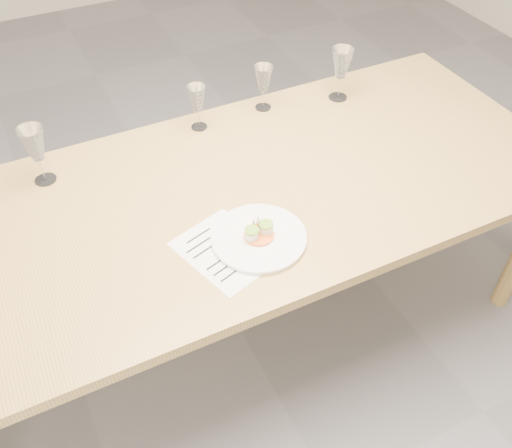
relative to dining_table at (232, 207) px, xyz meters
name	(u,v)px	position (x,y,z in m)	size (l,w,h in m)	color
ground	(237,324)	(0.00, 0.00, -0.68)	(7.00, 7.00, 0.00)	slate
dining_table	(232,207)	(0.00, 0.00, 0.00)	(2.40, 1.00, 0.75)	tan
dinner_plate	(259,237)	(-0.02, -0.24, 0.08)	(0.30, 0.30, 0.08)	white
recipe_sheet	(226,250)	(-0.13, -0.24, 0.07)	(0.31, 0.35, 0.00)	white
wine_glass_0	(34,145)	(-0.55, 0.34, 0.22)	(0.09, 0.09, 0.21)	white
wine_glass_1	(197,99)	(0.05, 0.40, 0.19)	(0.07, 0.07, 0.18)	white
wine_glass_2	(263,80)	(0.33, 0.41, 0.19)	(0.07, 0.07, 0.18)	white
wine_glass_3	(342,64)	(0.64, 0.35, 0.22)	(0.09, 0.09, 0.22)	white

